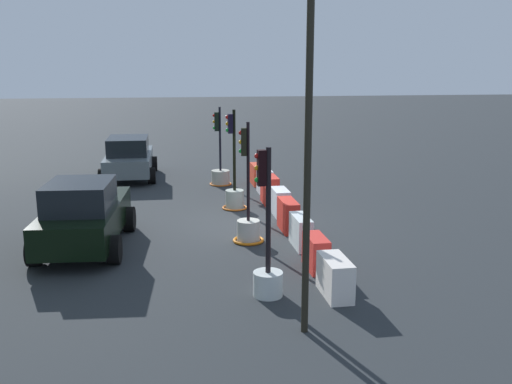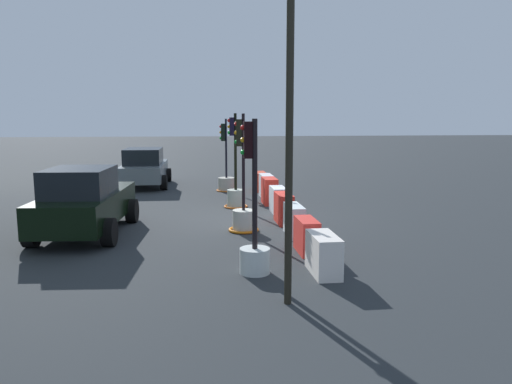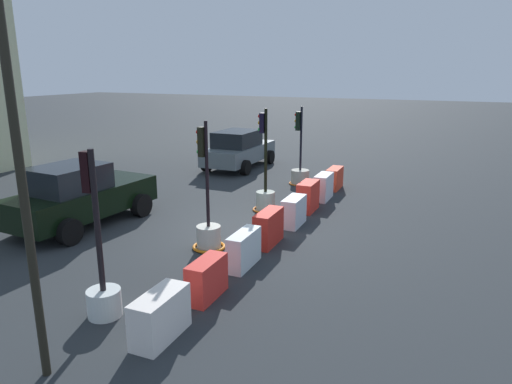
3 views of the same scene
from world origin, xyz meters
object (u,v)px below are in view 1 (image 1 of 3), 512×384
Objects in this scene: construction_barrier_3 at (288,215)px; construction_barrier_5 at (270,190)px; construction_barrier_2 at (301,232)px; construction_barrier_7 at (257,174)px; car_black_sedan at (84,215)px; traffic_light_3 at (220,173)px; construction_barrier_4 at (280,202)px; traffic_light_1 at (248,223)px; construction_barrier_6 at (265,182)px; traffic_light_0 at (267,266)px; construction_barrier_0 at (335,277)px; street_lamp_post at (309,99)px; car_grey_saloon at (129,158)px; construction_barrier_1 at (316,253)px.

construction_barrier_3 is 3.12m from construction_barrier_5.
construction_barrier_3 reaches higher than construction_barrier_2.
car_black_sedan is (-6.95, 5.32, 0.47)m from construction_barrier_7.
traffic_light_3 reaches higher than construction_barrier_4.
traffic_light_1 is at bearing 124.90° from construction_barrier_3.
construction_barrier_6 is at bearing -2.55° from construction_barrier_5.
construction_barrier_7 is (10.55, -1.31, -0.24)m from traffic_light_0.
construction_barrier_0 is 7.71m from construction_barrier_5.
construction_barrier_3 is at bearing -8.45° from street_lamp_post.
traffic_light_3 is 6.46m from construction_barrier_3.
construction_barrier_7 is at bearing -4.31° from street_lamp_post.
car_grey_saloon is (8.12, 4.86, 0.39)m from construction_barrier_3.
construction_barrier_3 is at bearing 1.31° from construction_barrier_2.
construction_barrier_2 is (-0.61, -1.26, -0.09)m from traffic_light_1.
construction_barrier_0 is 0.27× the size of car_grey_saloon.
construction_barrier_3 is at bearing -16.26° from traffic_light_0.
construction_barrier_1 is 0.95× the size of construction_barrier_6.
street_lamp_post is at bearing 175.69° from construction_barrier_7.
construction_barrier_4 is at bearing -142.71° from car_grey_saloon.
construction_barrier_1 is 0.23× the size of car_black_sedan.
construction_barrier_0 is 4.59m from construction_barrier_3.
traffic_light_1 is 0.73× the size of car_grey_saloon.
traffic_light_0 is at bearing 172.94° from construction_barrier_7.
street_lamp_post reaches higher than construction_barrier_7.
street_lamp_post reaches higher than construction_barrier_3.
traffic_light_3 is at bearing 8.47° from construction_barrier_1.
construction_barrier_3 is at bearing -149.08° from car_grey_saloon.
traffic_light_3 is 3.95m from car_grey_saloon.
car_grey_saloon reaches higher than construction_barrier_2.
construction_barrier_0 is 1.03× the size of construction_barrier_7.
construction_barrier_5 is 6.98m from car_grey_saloon.
street_lamp_post is (-2.96, 0.93, 3.60)m from construction_barrier_1.
construction_barrier_5 reaches higher than construction_barrier_2.
car_black_sedan is 7.52m from street_lamp_post.
construction_barrier_3 is 6.14m from construction_barrier_7.
traffic_light_3 is at bearing 7.40° from construction_barrier_0.
construction_barrier_1 is at bearing 179.75° from construction_barrier_6.
construction_barrier_6 is at bearing -8.54° from traffic_light_0.
construction_barrier_0 reaches higher than construction_barrier_7.
construction_barrier_2 is at bearing 179.18° from construction_barrier_4.
car_grey_saloon is 15.03m from street_lamp_post.
car_grey_saloon is (1.80, 3.49, 0.37)m from traffic_light_3.
car_black_sedan is at bearing 66.98° from construction_barrier_1.
construction_barrier_5 is 9.85m from street_lamp_post.
car_black_sedan is (2.27, 5.33, 0.48)m from construction_barrier_1.
traffic_light_0 is 2.64× the size of construction_barrier_2.
construction_barrier_5 is (4.59, 0.04, 0.06)m from construction_barrier_2.
car_grey_saloon is (4.99, 4.86, 0.37)m from construction_barrier_5.
traffic_light_3 is at bearing 1.17° from traffic_light_1.
traffic_light_0 reaches higher than construction_barrier_7.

